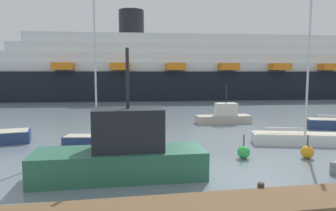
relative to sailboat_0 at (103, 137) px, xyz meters
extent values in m
plane|color=slate|center=(5.92, -7.07, -0.47)|extent=(600.00, 600.00, 0.00)
cube|color=brown|center=(5.92, -11.84, -0.12)|extent=(26.08, 1.90, 0.69)
cylinder|color=#423323|center=(5.92, -10.80, -0.05)|extent=(0.24, 0.24, 0.83)
cube|color=navy|center=(0.01, 0.00, -0.19)|extent=(5.32, 2.08, 0.55)
cube|color=beige|center=(0.01, 0.00, 0.10)|extent=(5.10, 1.94, 0.04)
cylinder|color=silver|center=(-0.40, 0.06, 4.67)|extent=(0.12, 0.12, 9.18)
cylinder|color=silver|center=(0.75, -0.12, 0.43)|extent=(2.32, 0.47, 0.10)
cylinder|color=silver|center=(19.26, 2.38, 0.68)|extent=(2.80, 1.09, 0.12)
cube|color=white|center=(12.81, -2.22, -0.11)|extent=(6.01, 3.09, 0.71)
cube|color=beige|center=(12.81, -2.22, 0.26)|extent=(5.76, 2.91, 0.04)
cylinder|color=silver|center=(13.25, -2.35, 5.74)|extent=(0.14, 0.14, 11.00)
cylinder|color=silver|center=(12.00, -1.99, 0.59)|extent=(2.54, 0.83, 0.11)
cube|color=#2D6B51|center=(1.01, -6.91, 0.17)|extent=(7.69, 2.54, 1.28)
cube|color=#1E2328|center=(1.39, -6.91, 1.75)|extent=(3.14, 1.90, 1.88)
cylinder|color=#262626|center=(1.39, -6.91, 4.03)|extent=(0.15, 0.15, 2.68)
cube|color=#BCB29E|center=(10.90, 6.90, -0.10)|extent=(5.17, 1.58, 0.74)
cube|color=silver|center=(11.16, 6.90, 0.86)|extent=(1.92, 1.20, 1.17)
cylinder|color=#262626|center=(11.16, 6.90, 2.35)|extent=(0.10, 0.10, 1.81)
sphere|color=orange|center=(11.32, -5.50, -0.11)|extent=(0.72, 0.72, 0.72)
cylinder|color=black|center=(11.32, -5.50, 0.55)|extent=(0.06, 0.06, 0.61)
sphere|color=green|center=(7.83, -4.90, -0.11)|extent=(0.71, 0.71, 0.71)
cylinder|color=black|center=(7.83, -4.90, 0.56)|extent=(0.06, 0.06, 0.63)
cube|color=black|center=(20.29, 36.03, 2.02)|extent=(91.10, 18.49, 4.98)
cube|color=white|center=(20.29, 36.03, 5.32)|extent=(83.78, 16.50, 1.63)
cube|color=white|center=(20.29, 36.03, 6.95)|extent=(78.75, 15.51, 1.63)
cube|color=white|center=(20.29, 36.03, 8.58)|extent=(73.72, 14.52, 1.63)
cube|color=white|center=(20.29, 36.03, 10.21)|extent=(68.70, 13.53, 1.63)
cube|color=orange|center=(-7.22, 31.21, 5.32)|extent=(3.41, 2.74, 1.14)
cube|color=orange|center=(1.80, 30.62, 5.32)|extent=(3.41, 2.74, 1.14)
cube|color=orange|center=(10.83, 30.04, 5.32)|extent=(3.41, 2.74, 1.14)
cube|color=orange|center=(19.86, 29.46, 5.32)|extent=(3.41, 2.74, 1.14)
cube|color=orange|center=(28.89, 28.87, 5.32)|extent=(3.41, 2.74, 1.14)
cube|color=orange|center=(37.92, 28.29, 5.32)|extent=(3.41, 2.74, 1.14)
cylinder|color=black|center=(4.03, 37.08, 13.28)|extent=(4.56, 4.56, 4.52)
camera|label=1|loc=(0.82, -20.79, 4.28)|focal=33.15mm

